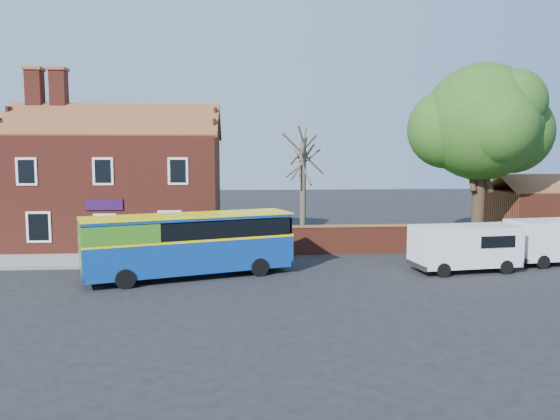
{
  "coord_description": "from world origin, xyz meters",
  "views": [
    {
      "loc": [
        0.28,
        -22.6,
        5.59
      ],
      "look_at": [
        2.39,
        5.0,
        2.68
      ],
      "focal_mm": 35.0,
      "sensor_mm": 36.0,
      "label": 1
    }
  ],
  "objects": [
    {
      "name": "bare_tree",
      "position": [
        4.09,
        9.38,
        3.47
      ],
      "size": [
        2.54,
        3.02,
        6.77
      ],
      "color": "#4C4238",
      "rests_on": "ground"
    },
    {
      "name": "ground",
      "position": [
        0.0,
        0.0,
        0.0
      ],
      "size": [
        120.0,
        120.0,
        0.0
      ],
      "primitive_type": "plane",
      "color": "black",
      "rests_on": "ground"
    },
    {
      "name": "boundary_wall",
      "position": [
        13.0,
        7.0,
        0.81
      ],
      "size": [
        22.0,
        0.38,
        1.6
      ],
      "color": "maroon",
      "rests_on": "ground"
    },
    {
      "name": "outbuilding",
      "position": [
        22.0,
        13.0,
        1.61
      ],
      "size": [
        8.2,
        5.06,
        4.17
      ],
      "color": "maroon",
      "rests_on": "ground"
    },
    {
      "name": "bus",
      "position": [
        -2.23,
        1.76,
        1.62
      ],
      "size": [
        9.57,
        5.22,
        2.84
      ],
      "rotation": [
        0.0,
        0.0,
        0.33
      ],
      "color": "#0D3C96",
      "rests_on": "ground"
    },
    {
      "name": "shop_building",
      "position": [
        -7.02,
        11.5,
        3.41
      ],
      "size": [
        12.3,
        8.13,
        10.5
      ],
      "color": "maroon",
      "rests_on": "ground"
    },
    {
      "name": "large_tree",
      "position": [
        15.36,
        10.55,
        7.24
      ],
      "size": [
        9.07,
        7.18,
        11.06
      ],
      "color": "black",
      "rests_on": "ground"
    },
    {
      "name": "kerb",
      "position": [
        -7.0,
        4.0,
        0.07
      ],
      "size": [
        18.0,
        0.15,
        0.14
      ],
      "primitive_type": "cube",
      "color": "slate",
      "rests_on": "ground"
    },
    {
      "name": "grass_strip",
      "position": [
        13.0,
        13.0,
        0.02
      ],
      "size": [
        26.0,
        12.0,
        0.04
      ],
      "primitive_type": "cube",
      "color": "#426B28",
      "rests_on": "ground"
    },
    {
      "name": "pavement",
      "position": [
        -7.0,
        5.75,
        0.06
      ],
      "size": [
        18.0,
        3.5,
        0.12
      ],
      "primitive_type": "cube",
      "color": "gray",
      "rests_on": "ground"
    },
    {
      "name": "van_near",
      "position": [
        10.93,
        2.07,
        1.22
      ],
      "size": [
        5.18,
        2.61,
        2.18
      ],
      "rotation": [
        0.0,
        0.0,
        0.13
      ],
      "color": "white",
      "rests_on": "ground"
    },
    {
      "name": "van_far",
      "position": [
        16.43,
        3.48,
        1.25
      ],
      "size": [
        5.31,
        2.71,
        2.23
      ],
      "rotation": [
        0.0,
        0.0,
        0.14
      ],
      "color": "white",
      "rests_on": "ground"
    }
  ]
}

